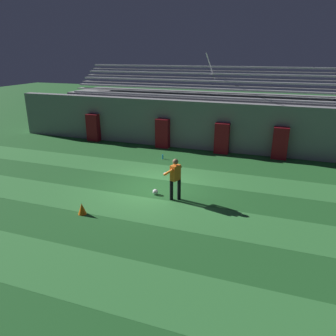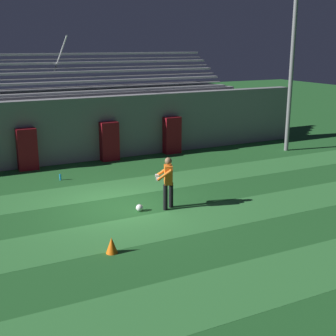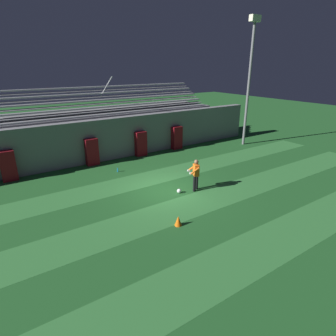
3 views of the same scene
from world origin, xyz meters
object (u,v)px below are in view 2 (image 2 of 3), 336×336
at_px(soccer_ball, 139,208).
at_px(water_bottle, 60,177).
at_px(goalkeeper, 168,180).
at_px(padding_pillar_far_right, 172,135).
at_px(floodlight_pole, 294,26).
at_px(padding_pillar_gate_left, 27,149).
at_px(padding_pillar_gate_right, 109,141).
at_px(traffic_cone, 112,245).

distance_m(soccer_ball, water_bottle, 4.69).
distance_m(goalkeeper, soccer_ball, 1.25).
relative_size(padding_pillar_far_right, floodlight_pole, 0.18).
relative_size(padding_pillar_gate_left, floodlight_pole, 0.18).
height_order(padding_pillar_gate_right, water_bottle, padding_pillar_gate_right).
xyz_separation_m(traffic_cone, water_bottle, (0.46, 6.96, -0.09)).
height_order(padding_pillar_gate_left, goalkeeper, padding_pillar_gate_left).
relative_size(padding_pillar_far_right, water_bottle, 7.21).
bearing_deg(water_bottle, soccer_ball, -73.18).
height_order(padding_pillar_gate_left, floodlight_pole, floodlight_pole).
xyz_separation_m(floodlight_pole, goalkeeper, (-8.91, -4.81, -4.88)).
bearing_deg(padding_pillar_gate_right, soccer_ball, -102.08).
distance_m(padding_pillar_gate_left, soccer_ball, 7.00).
distance_m(soccer_ball, traffic_cone, 3.06).
bearing_deg(soccer_ball, padding_pillar_gate_left, 108.03).
bearing_deg(padding_pillar_gate_left, padding_pillar_far_right, 0.00).
xyz_separation_m(padding_pillar_gate_left, padding_pillar_far_right, (6.70, 0.00, 0.00)).
bearing_deg(padding_pillar_far_right, padding_pillar_gate_left, 180.00).
bearing_deg(padding_pillar_gate_left, traffic_cone, -87.86).
height_order(padding_pillar_far_right, goalkeeper, padding_pillar_far_right).
xyz_separation_m(padding_pillar_far_right, goalkeeper, (-3.64, -6.80, 0.09)).
bearing_deg(padding_pillar_gate_left, padding_pillar_gate_right, 0.00).
xyz_separation_m(padding_pillar_far_right, water_bottle, (-5.90, -2.12, -0.74)).
height_order(floodlight_pole, soccer_ball, floodlight_pole).
bearing_deg(padding_pillar_gate_left, water_bottle, -69.46).
height_order(padding_pillar_gate_left, soccer_ball, padding_pillar_gate_left).
bearing_deg(goalkeeper, padding_pillar_far_right, 61.81).
bearing_deg(water_bottle, goalkeeper, -64.23).
height_order(traffic_cone, water_bottle, traffic_cone).
xyz_separation_m(padding_pillar_gate_right, padding_pillar_far_right, (3.13, 0.00, 0.00)).
relative_size(floodlight_pole, water_bottle, 39.28).
bearing_deg(padding_pillar_far_right, water_bottle, -160.23).
relative_size(padding_pillar_far_right, soccer_ball, 7.86).
xyz_separation_m(padding_pillar_far_right, floodlight_pole, (5.27, -1.99, 4.97)).
distance_m(padding_pillar_gate_left, water_bottle, 2.39).
distance_m(padding_pillar_gate_left, padding_pillar_far_right, 6.70).
height_order(padding_pillar_gate_right, traffic_cone, padding_pillar_gate_right).
bearing_deg(padding_pillar_far_right, soccer_ball, -124.49).
distance_m(padding_pillar_far_right, goalkeeper, 7.72).
height_order(floodlight_pole, goalkeeper, floodlight_pole).
xyz_separation_m(goalkeeper, water_bottle, (-2.26, 4.68, -0.83)).
distance_m(floodlight_pole, traffic_cone, 14.73).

